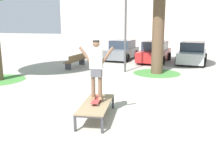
{
  "coord_description": "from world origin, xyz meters",
  "views": [
    {
      "loc": [
        2.6,
        -5.4,
        2.65
      ],
      "look_at": [
        0.22,
        2.13,
        1.0
      ],
      "focal_mm": 38.08,
      "sensor_mm": 36.0,
      "label": 1
    }
  ],
  "objects": [
    {
      "name": "park_bench",
      "position": [
        -4.12,
        8.24,
        0.45
      ],
      "size": [
        0.47,
        2.41,
        0.83
      ],
      "color": "brown",
      "rests_on": "ground"
    },
    {
      "name": "car_grey",
      "position": [
        -2.27,
        12.66,
        0.69
      ],
      "size": [
        2.1,
        4.29,
        1.5
      ],
      "color": "slate",
      "rests_on": "ground"
    },
    {
      "name": "light_post",
      "position": [
        -0.74,
        7.66,
        3.83
      ],
      "size": [
        0.36,
        0.36,
        5.83
      ],
      "color": "#4C4C51",
      "rests_on": "ground"
    },
    {
      "name": "ground_plane",
      "position": [
        0.0,
        0.0,
        0.0
      ],
      "size": [
        120.0,
        120.0,
        0.0
      ],
      "primitive_type": "plane",
      "color": "#B2AA9E"
    },
    {
      "name": "skateboard",
      "position": [
        0.2,
        0.73,
        0.54
      ],
      "size": [
        0.34,
        0.82,
        0.09
      ],
      "color": "#B23333",
      "rests_on": "skate_box"
    },
    {
      "name": "skater",
      "position": [
        0.2,
        0.73,
        1.53
      ],
      "size": [
        1.0,
        0.33,
        1.69
      ],
      "color": "brown",
      "rests_on": "skateboard"
    },
    {
      "name": "car_red",
      "position": [
        0.36,
        12.1,
        0.69
      ],
      "size": [
        2.2,
        4.33,
        1.5
      ],
      "color": "red",
      "rests_on": "ground"
    },
    {
      "name": "car_silver",
      "position": [
        2.99,
        12.27,
        0.69
      ],
      "size": [
        2.2,
        4.33,
        1.5
      ],
      "color": "#B7BABF",
      "rests_on": "ground"
    },
    {
      "name": "building_facade",
      "position": [
        3.57,
        28.95,
        5.04
      ],
      "size": [
        38.46,
        4.0,
        10.08
      ],
      "primitive_type": "cube",
      "color": "beige",
      "rests_on": "ground"
    },
    {
      "name": "skate_box",
      "position": [
        0.22,
        0.63,
        0.41
      ],
      "size": [
        1.05,
        2.0,
        0.46
      ],
      "color": "#38383D",
      "rests_on": "ground"
    },
    {
      "name": "grass_patch_mid_back",
      "position": [
        1.06,
        7.81,
        0.0
      ],
      "size": [
        2.61,
        2.61,
        0.01
      ],
      "primitive_type": "cylinder",
      "color": "#47893D",
      "rests_on": "ground"
    }
  ]
}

